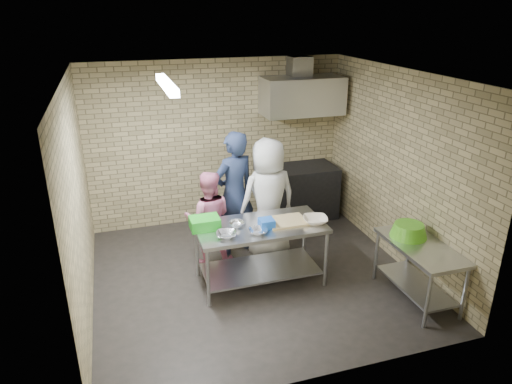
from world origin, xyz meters
TOP-DOWN VIEW (x-y plane):
  - floor at (0.00, 0.00)m, footprint 4.20×4.20m
  - ceiling at (0.00, 0.00)m, footprint 4.20×4.20m
  - back_wall at (0.00, 2.00)m, footprint 4.20×0.06m
  - front_wall at (0.00, -2.00)m, footprint 4.20×0.06m
  - left_wall at (-2.10, 0.00)m, footprint 0.06×4.00m
  - right_wall at (2.10, 0.00)m, footprint 0.06×4.00m
  - prep_table at (0.05, -0.14)m, footprint 1.66×0.83m
  - side_counter at (1.80, -1.10)m, footprint 0.60×1.20m
  - stove at (1.35, 1.65)m, footprint 1.20×0.70m
  - range_hood at (1.35, 1.70)m, footprint 1.30×0.60m
  - hood_duct at (1.35, 1.85)m, footprint 0.35×0.30m
  - wall_shelf at (1.65, 1.89)m, footprint 0.80×0.20m
  - fluorescent_fixture at (-1.00, 0.00)m, footprint 0.10×1.25m
  - green_crate at (-0.65, -0.02)m, footprint 0.37×0.28m
  - blue_tub at (0.10, -0.24)m, footprint 0.18×0.18m
  - cutting_board at (0.40, -0.16)m, footprint 0.51×0.39m
  - mixing_bowl_a at (-0.45, -0.34)m, footprint 0.31×0.31m
  - mixing_bowl_b at (-0.25, -0.09)m, footprint 0.24×0.24m
  - mixing_bowl_c at (-0.05, -0.36)m, footprint 0.29×0.29m
  - ceramic_bowl at (0.75, -0.29)m, footprint 0.39×0.39m
  - green_basin at (1.78, -0.85)m, footprint 0.46×0.46m
  - bottle_green at (1.80, 1.89)m, footprint 0.06×0.06m
  - man_navy at (-0.05, 0.77)m, footprint 0.78×0.64m
  - woman_pink at (-0.49, 0.54)m, footprint 0.76×0.65m
  - woman_white at (0.39, 0.55)m, footprint 0.92×0.66m

SIDE VIEW (x-z plane):
  - floor at x=0.00m, z-range 0.00..0.00m
  - side_counter at x=1.80m, z-range 0.00..0.75m
  - prep_table at x=0.05m, z-range 0.00..0.83m
  - stove at x=1.35m, z-range 0.00..0.90m
  - woman_pink at x=-0.49m, z-range 0.00..1.38m
  - green_basin at x=1.78m, z-range 0.75..0.92m
  - cutting_board at x=0.40m, z-range 0.83..0.86m
  - mixing_bowl_c at x=-0.05m, z-range 0.83..0.89m
  - mixing_bowl_b at x=-0.25m, z-range 0.83..0.89m
  - mixing_bowl_a at x=-0.45m, z-range 0.83..0.89m
  - ceramic_bowl at x=0.75m, z-range 0.83..0.91m
  - woman_white at x=0.39m, z-range 0.00..1.76m
  - blue_tub at x=0.10m, z-range 0.83..0.95m
  - green_crate at x=-0.65m, z-range 0.83..0.98m
  - man_navy at x=-0.05m, z-range 0.00..1.85m
  - back_wall at x=0.00m, z-range 0.00..2.70m
  - front_wall at x=0.00m, z-range 0.00..2.70m
  - left_wall at x=-2.10m, z-range 0.00..2.70m
  - right_wall at x=2.10m, z-range 0.00..2.70m
  - wall_shelf at x=1.65m, z-range 1.90..1.94m
  - bottle_green at x=1.80m, z-range 1.94..2.09m
  - range_hood at x=1.35m, z-range 1.80..2.40m
  - hood_duct at x=1.35m, z-range 2.40..2.70m
  - fluorescent_fixture at x=-1.00m, z-range 2.60..2.68m
  - ceiling at x=0.00m, z-range 2.70..2.70m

